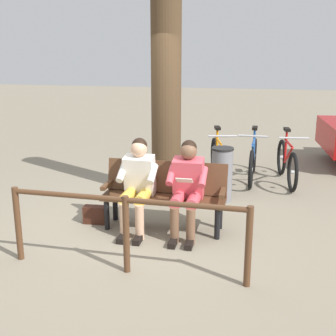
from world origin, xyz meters
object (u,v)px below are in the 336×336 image
at_px(handbag, 95,215).
at_px(bicycle_black, 253,160).
at_px(tree_trunk, 166,82).
at_px(litter_bin, 222,174).
at_px(bench, 165,190).
at_px(bicycle_green, 287,163).
at_px(person_companion, 138,181).
at_px(bicycle_red, 218,160).
at_px(person_reading, 187,184).

height_order(handbag, bicycle_black, bicycle_black).
distance_m(tree_trunk, litter_bin, 1.64).
relative_size(bench, bicycle_green, 0.96).
height_order(person_companion, litter_bin, person_companion).
distance_m(person_companion, handbag, 0.84).
bearing_deg(person_companion, bicycle_black, -118.36).
distance_m(handbag, bicycle_black, 3.22).
bearing_deg(bicycle_black, bench, -22.56).
relative_size(handbag, bicycle_black, 0.18).
bearing_deg(bicycle_green, bench, -42.98).
bearing_deg(bench, bicycle_red, -101.45).
bearing_deg(bicycle_red, person_reading, -17.17).
bearing_deg(bicycle_green, bicycle_red, -93.84).
distance_m(bicycle_green, bicycle_black, 0.59).
relative_size(bench, bicycle_red, 0.97).
distance_m(litter_bin, bicycle_red, 1.11).
relative_size(handbag, bicycle_green, 0.18).
height_order(person_companion, handbag, person_companion).
bearing_deg(bench, person_reading, 152.81).
bearing_deg(bicycle_red, bicycle_green, 80.55).
bearing_deg(person_companion, handbag, -7.46).
height_order(tree_trunk, bicycle_red, tree_trunk).
height_order(bench, bicycle_red, bicycle_red).
xyz_separation_m(bench, person_companion, (0.32, 0.16, 0.16)).
relative_size(bench, person_reading, 1.34).
bearing_deg(tree_trunk, bicycle_black, -140.35).
distance_m(litter_bin, bicycle_black, 1.29).
xyz_separation_m(bicycle_green, bicycle_red, (1.19, 0.07, 0.00)).
bearing_deg(litter_bin, bench, 61.18).
bearing_deg(bicycle_black, person_reading, -14.85).
xyz_separation_m(person_companion, bicycle_green, (-2.01, -2.52, -0.30)).
bearing_deg(bench, litter_bin, -117.94).
relative_size(person_reading, bicycle_green, 0.72).
xyz_separation_m(litter_bin, bicycle_green, (-1.04, -1.17, -0.06)).
distance_m(handbag, bicycle_red, 2.77).
height_order(bench, handbag, bench).
relative_size(handbag, bicycle_red, 0.18).
xyz_separation_m(handbag, bicycle_green, (-2.65, -2.42, 0.24)).
bearing_deg(handbag, tree_trunk, -118.11).
distance_m(handbag, litter_bin, 2.06).
bearing_deg(litter_bin, tree_trunk, -6.06).
xyz_separation_m(handbag, tree_trunk, (-0.72, -1.34, 1.68)).
height_order(litter_bin, bicycle_green, bicycle_green).
relative_size(bench, litter_bin, 1.91).
xyz_separation_m(bench, litter_bin, (-0.65, -1.18, -0.08)).
height_order(bicycle_green, bicycle_black, same).
distance_m(tree_trunk, bicycle_red, 1.90).
height_order(bench, bicycle_black, bicycle_black).
height_order(handbag, bicycle_green, bicycle_green).
bearing_deg(person_companion, litter_bin, -125.06).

